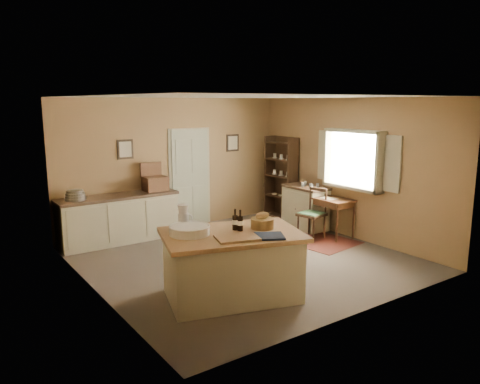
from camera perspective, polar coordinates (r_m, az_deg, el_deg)
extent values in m
plane|color=brown|center=(8.00, 0.52, -8.18)|extent=(5.00, 5.00, 0.00)
cube|color=#97724A|center=(9.78, -8.03, 3.38)|extent=(5.00, 0.10, 2.70)
cube|color=#97724A|center=(5.85, 14.94, -1.99)|extent=(5.00, 0.10, 2.70)
cube|color=#97724A|center=(6.55, -17.54, -0.76)|extent=(0.10, 5.00, 2.70)
cube|color=#97724A|center=(9.32, 13.15, 2.83)|extent=(0.10, 5.00, 2.70)
plane|color=silver|center=(7.55, 0.56, 11.55)|extent=(5.00, 5.00, 0.00)
cube|color=#ADB296|center=(9.96, -6.11, 1.85)|extent=(0.97, 0.06, 2.11)
cube|color=black|center=(9.29, -13.82, 5.08)|extent=(0.32, 0.02, 0.38)
cube|color=beige|center=(9.28, -13.79, 5.07)|extent=(0.24, 0.01, 0.30)
cube|color=black|center=(10.46, -0.91, 6.02)|extent=(0.32, 0.02, 0.38)
cube|color=beige|center=(10.45, -0.87, 6.01)|extent=(0.24, 0.01, 0.30)
cube|color=#BAB293|center=(9.15, 13.47, 0.57)|extent=(0.25, 1.32, 0.06)
cube|color=#BAB293|center=(9.03, 13.77, 7.21)|extent=(0.25, 1.32, 0.06)
cube|color=white|center=(9.16, 14.12, 3.91)|extent=(0.01, 1.20, 1.00)
cube|color=#BAB293|center=(8.63, 18.08, 3.28)|extent=(0.04, 0.35, 1.00)
cube|color=#BAB293|center=(9.69, 10.32, 4.44)|extent=(0.04, 0.35, 1.00)
cube|color=#BAB293|center=(6.40, -0.99, -9.14)|extent=(1.94, 1.51, 0.85)
cube|color=#9E6F4B|center=(6.26, -1.00, -5.22)|extent=(2.09, 1.67, 0.06)
cylinder|color=white|center=(6.18, -6.16, -4.66)|extent=(0.53, 0.53, 0.11)
cube|color=#9E6F4B|center=(5.95, -0.35, -5.62)|extent=(0.62, 0.51, 0.03)
cube|color=black|center=(6.05, 3.33, -5.40)|extent=(0.54, 0.50, 0.02)
cylinder|color=olive|center=(6.44, 2.74, -3.83)|extent=(0.32, 0.32, 0.14)
cylinder|color=black|center=(6.34, -0.61, -3.37)|extent=(0.07, 0.07, 0.29)
cylinder|color=black|center=(6.29, 0.02, -3.48)|extent=(0.07, 0.07, 0.29)
cube|color=#BAB293|center=(9.15, -14.56, -3.29)|extent=(2.21, 0.61, 0.85)
cube|color=#332319|center=(9.05, -14.70, -0.53)|extent=(2.25, 0.64, 0.05)
cube|color=#52321F|center=(9.31, -10.28, 1.00)|extent=(0.44, 0.33, 0.28)
cylinder|color=#59544F|center=(8.80, -19.45, -0.36)|extent=(0.38, 0.38, 0.18)
cube|color=#461812|center=(9.19, 8.87, -5.73)|extent=(1.31, 1.73, 0.01)
cube|color=#3A2012|center=(9.32, 11.00, -0.83)|extent=(0.54, 0.88, 0.03)
cube|color=#3A2012|center=(9.33, 10.99, -1.25)|extent=(0.48, 0.82, 0.10)
cube|color=silver|center=(9.28, 10.79, -0.76)|extent=(0.22, 0.30, 0.01)
cylinder|color=black|center=(9.55, 10.38, -0.28)|extent=(0.05, 0.05, 0.05)
cylinder|color=#3A2012|center=(8.98, 11.73, -3.87)|extent=(0.04, 0.04, 0.72)
cylinder|color=#3A2012|center=(9.31, 13.67, -3.42)|extent=(0.04, 0.04, 0.72)
cylinder|color=#3A2012|center=(9.52, 8.23, -2.89)|extent=(0.04, 0.04, 0.72)
cylinder|color=#3A2012|center=(9.83, 10.18, -2.51)|extent=(0.04, 0.04, 0.72)
cube|color=#BAB293|center=(9.88, 7.97, -1.99)|extent=(0.51, 0.93, 0.85)
cube|color=#332319|center=(9.79, 8.04, 0.58)|extent=(0.54, 0.97, 0.05)
cylinder|color=silver|center=(9.66, 8.49, 0.84)|extent=(0.22, 0.22, 0.09)
cube|color=black|center=(10.25, 6.45, 1.38)|extent=(0.32, 0.04, 1.86)
cube|color=black|center=(10.85, 3.67, 1.96)|extent=(0.32, 0.04, 1.86)
cube|color=black|center=(10.64, 5.63, 1.76)|extent=(0.02, 0.84, 1.86)
cube|color=black|center=(10.72, 4.94, -2.98)|extent=(0.32, 0.80, 0.03)
cube|color=black|center=(10.62, 4.98, -0.54)|extent=(0.32, 0.80, 0.03)
cube|color=black|center=(10.53, 5.03, 1.93)|extent=(0.32, 0.80, 0.03)
cube|color=black|center=(10.48, 5.06, 3.94)|extent=(0.32, 0.80, 0.03)
cube|color=black|center=(10.44, 5.09, 5.96)|extent=(0.32, 0.80, 0.03)
cylinder|color=white|center=(10.53, 5.03, 2.26)|extent=(0.12, 0.12, 0.11)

